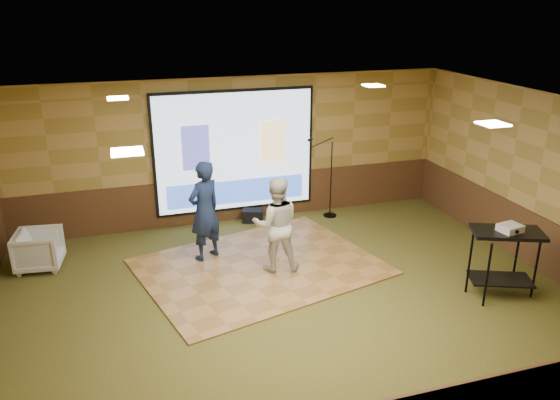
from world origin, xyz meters
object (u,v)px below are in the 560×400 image
object	(u,v)px
player_right	(276,224)
mic_stand	(328,195)
dance_floor	(260,267)
player_left	(204,211)
duffel_bag	(253,216)
projector_screen	(235,153)
banquet_chair	(39,250)
projector	(510,228)
av_table	(505,249)

from	to	relation	value
player_right	mic_stand	xyz separation A→B (m)	(1.78, 2.05, -0.36)
dance_floor	mic_stand	size ratio (longest dim) A/B	2.22
player_left	duffel_bag	bearing A→B (deg)	-160.99
projector_screen	player_right	distance (m)	2.50
player_left	banquet_chair	size ratio (longest dim) A/B	2.40
projector	banquet_chair	world-z (taller)	projector
dance_floor	duffel_bag	size ratio (longest dim) A/B	9.23
projector_screen	dance_floor	xyz separation A→B (m)	(-0.10, -2.26, -1.46)
banquet_chair	projector	bearing A→B (deg)	-107.48
dance_floor	av_table	bearing A→B (deg)	-30.88
player_right	projector_screen	bearing A→B (deg)	-75.58
projector_screen	banquet_chair	distance (m)	4.09
dance_floor	player_right	world-z (taller)	player_right
mic_stand	banquet_chair	distance (m)	5.74
mic_stand	projector	bearing A→B (deg)	-50.91
player_left	av_table	xyz separation A→B (m)	(4.21, -2.64, -0.13)
mic_stand	dance_floor	bearing A→B (deg)	-117.02
dance_floor	banquet_chair	distance (m)	3.84
player_right	projector	world-z (taller)	player_right
projector	duffel_bag	xyz separation A→B (m)	(-2.99, 4.12, -1.03)
projector_screen	mic_stand	bearing A→B (deg)	-10.86
player_right	duffel_bag	size ratio (longest dim) A/B	3.88
mic_stand	banquet_chair	bearing A→B (deg)	-152.43
player_left	mic_stand	distance (m)	3.15
projector_screen	duffel_bag	size ratio (longest dim) A/B	7.78
projector_screen	projector	bearing A→B (deg)	-52.65
projector_screen	dance_floor	distance (m)	2.69
banquet_chair	mic_stand	bearing A→B (deg)	-75.62
projector_screen	av_table	world-z (taller)	projector_screen
dance_floor	player_right	distance (m)	0.89
banquet_chair	projector_screen	bearing A→B (deg)	-66.55
av_table	mic_stand	world-z (taller)	mic_stand
av_table	banquet_chair	xyz separation A→B (m)	(-7.04, 3.15, -0.46)
player_left	player_right	bearing A→B (deg)	113.39
dance_floor	projector	world-z (taller)	projector
player_right	banquet_chair	world-z (taller)	player_right
av_table	mic_stand	size ratio (longest dim) A/B	0.62
dance_floor	player_right	xyz separation A→B (m)	(0.24, -0.16, 0.84)
dance_floor	player_left	distance (m)	1.39
projector	banquet_chair	bearing A→B (deg)	146.78
banquet_chair	duffel_bag	world-z (taller)	banquet_chair
player_right	mic_stand	world-z (taller)	mic_stand
projector	mic_stand	size ratio (longest dim) A/B	0.19
mic_stand	player_right	bearing A→B (deg)	-111.01
av_table	projector	size ratio (longest dim) A/B	3.37
player_left	mic_stand	xyz separation A→B (m)	(2.86, 1.27, -0.44)
projector_screen	av_table	xyz separation A→B (m)	(3.27, -4.28, -0.67)
av_table	dance_floor	bearing A→B (deg)	149.12
mic_stand	banquet_chair	world-z (taller)	mic_stand
player_right	banquet_chair	bearing A→B (deg)	-7.18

